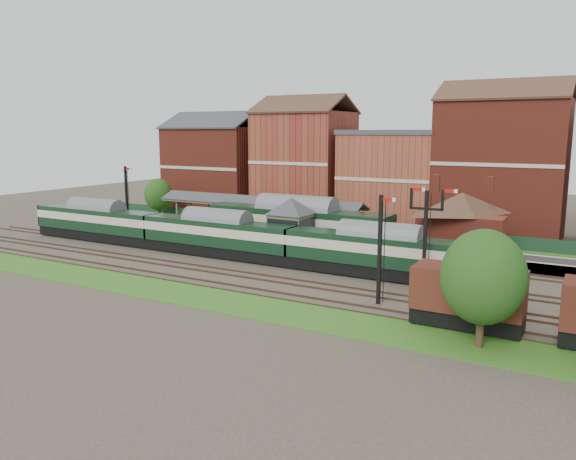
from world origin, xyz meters
The scene contains 18 objects.
ground centered at (0.00, 0.00, 0.00)m, with size 160.00×160.00×0.00m, color #473D33.
grass_back centered at (0.00, 16.00, 0.03)m, with size 90.00×4.50×0.06m, color #2D6619.
grass_front centered at (0.00, -12.00, 0.03)m, with size 90.00×5.00×0.06m, color #2D6619.
fence centered at (0.00, 18.00, 0.75)m, with size 90.00×0.12×1.50m, color #193823.
platform centered at (-5.00, 9.75, 0.50)m, with size 55.00×3.40×1.00m, color #2D2D2D.
signal_box centered at (-3.00, 3.25, 3.19)m, with size 5.40×5.40×6.00m.
brick_hut centered at (5.00, 3.25, 1.20)m, with size 3.20×2.64×2.94m.
station_building centered at (12.00, 9.75, 3.96)m, with size 8.10×8.10×5.90m.
canopy centered at (-11.00, 9.75, 4.58)m, with size 26.00×3.89×4.08m.
semaphore_bracket centered at (12.04, -2.50, 4.63)m, with size 3.60×0.25×8.18m.
semaphore_platform_end centered at (-29.98, 8.00, 4.16)m, with size 1.23×0.25×8.00m.
semaphore_siding centered at (10.02, -7.00, 4.16)m, with size 1.23×0.25×8.00m.
town_backdrop centered at (-0.18, 25.00, 7.00)m, with size 69.00×10.00×16.00m.
dmu_train centered at (-9.63, 0.00, 2.31)m, with size 51.33×2.70×3.94m.
platform_railcar centered at (-4.10, 6.50, 2.76)m, with size 20.64×3.25×4.75m.
goods_van_a centered at (16.71, -9.00, 2.33)m, with size 6.80×2.95×4.13m.
tree_far centered at (18.09, -12.10, 4.23)m, with size 4.80×4.80×7.01m.
tree_back centered at (-31.52, 15.63, 3.51)m, with size 3.98×3.98×5.81m.
Camera 1 is at (23.61, -44.54, 12.42)m, focal length 35.00 mm.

